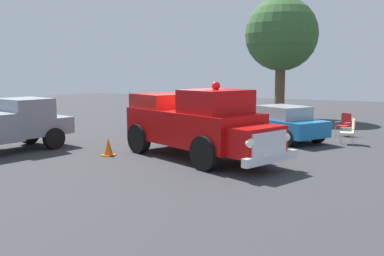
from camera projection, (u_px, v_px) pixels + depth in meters
name	position (u px, v px, depth m)	size (l,w,h in m)	color
ground_plane	(183.00, 153.00, 14.94)	(60.00, 60.00, 0.00)	#333335
vintage_fire_truck	(197.00, 123.00, 13.95)	(4.31, 6.33, 2.59)	black
classic_hot_rod	(277.00, 122.00, 17.78)	(3.86, 4.68, 1.46)	black
parked_pickup	(3.00, 125.00, 14.98)	(5.07, 2.83, 1.90)	black
lawn_chair_near_truck	(171.00, 125.00, 18.00)	(0.68, 0.68, 1.02)	#B7BABF
lawn_chair_by_car	(344.00, 123.00, 18.80)	(0.66, 0.66, 1.02)	#B7BABF
lawn_chair_spare	(350.00, 129.00, 16.67)	(0.62, 0.62, 1.02)	#B7BABF
spectator_seated	(171.00, 123.00, 17.86)	(0.65, 0.60, 1.29)	#383842
oak_tree_right	(281.00, 35.00, 25.12)	(4.37, 4.37, 7.27)	brown
traffic_cone	(108.00, 147.00, 14.43)	(0.40, 0.40, 0.64)	orange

